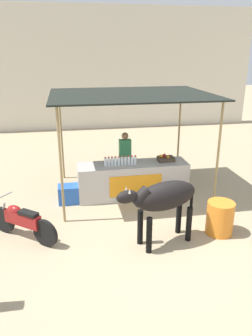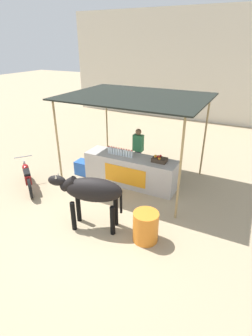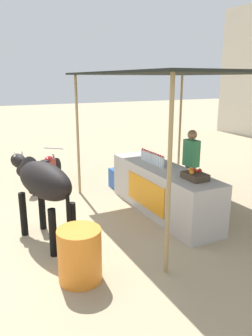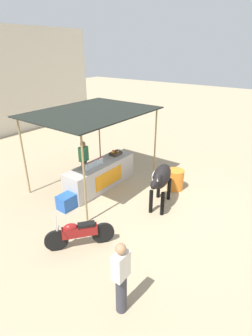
{
  "view_description": "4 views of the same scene",
  "coord_description": "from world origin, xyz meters",
  "px_view_note": "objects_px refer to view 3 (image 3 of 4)",
  "views": [
    {
      "loc": [
        -1.69,
        -6.03,
        3.87
      ],
      "look_at": [
        -0.31,
        1.55,
        1.08
      ],
      "focal_mm": 35.0,
      "sensor_mm": 36.0,
      "label": 1
    },
    {
      "loc": [
        3.3,
        -4.62,
        4.24
      ],
      "look_at": [
        0.46,
        0.97,
        1.2
      ],
      "focal_mm": 28.0,
      "sensor_mm": 36.0,
      "label": 2
    },
    {
      "loc": [
        5.33,
        -1.29,
        2.68
      ],
      "look_at": [
        -0.39,
        1.56,
        0.93
      ],
      "focal_mm": 35.0,
      "sensor_mm": 36.0,
      "label": 3
    },
    {
      "loc": [
        -6.35,
        -3.75,
        4.75
      ],
      "look_at": [
        0.23,
        1.2,
        0.95
      ],
      "focal_mm": 28.0,
      "sensor_mm": 36.0,
      "label": 4
    }
  ],
  "objects_px": {
    "fruit_crate": "(195,175)",
    "cow": "(43,182)",
    "motorcycle_parked": "(46,170)",
    "water_barrel": "(80,255)",
    "stall_counter": "(162,190)",
    "vendor_behind_counter": "(191,167)",
    "cooler_box": "(121,179)"
  },
  "relations": [
    {
      "from": "stall_counter",
      "to": "vendor_behind_counter",
      "type": "relative_size",
      "value": 1.82
    },
    {
      "from": "water_barrel",
      "to": "motorcycle_parked",
      "type": "xyz_separation_m",
      "value": [
        -4.27,
        0.55,
        0.05
      ]
    },
    {
      "from": "fruit_crate",
      "to": "motorcycle_parked",
      "type": "relative_size",
      "value": 0.3
    },
    {
      "from": "fruit_crate",
      "to": "motorcycle_parked",
      "type": "distance_m",
      "value": 4.15
    },
    {
      "from": "stall_counter",
      "to": "cow",
      "type": "xyz_separation_m",
      "value": [
        0.13,
        -2.43,
        0.55
      ]
    },
    {
      "from": "vendor_behind_counter",
      "to": "cow",
      "type": "height_order",
      "value": "vendor_behind_counter"
    },
    {
      "from": "cow",
      "to": "cooler_box",
      "type": "bearing_deg",
      "value": 128.81
    },
    {
      "from": "vendor_behind_counter",
      "to": "stall_counter",
      "type": "bearing_deg",
      "value": -83.78
    },
    {
      "from": "cow",
      "to": "water_barrel",
      "type": "bearing_deg",
      "value": 6.03
    },
    {
      "from": "stall_counter",
      "to": "cooler_box",
      "type": "bearing_deg",
      "value": -176.8
    },
    {
      "from": "vendor_behind_counter",
      "to": "cow",
      "type": "distance_m",
      "value": 3.19
    },
    {
      "from": "vendor_behind_counter",
      "to": "cow",
      "type": "xyz_separation_m",
      "value": [
        0.22,
        -3.18,
        0.18
      ]
    },
    {
      "from": "cooler_box",
      "to": "cow",
      "type": "distance_m",
      "value": 3.09
    },
    {
      "from": "cooler_box",
      "to": "motorcycle_parked",
      "type": "height_order",
      "value": "motorcycle_parked"
    },
    {
      "from": "stall_counter",
      "to": "cooler_box",
      "type": "xyz_separation_m",
      "value": [
        -1.74,
        -0.1,
        -0.24
      ]
    },
    {
      "from": "stall_counter",
      "to": "water_barrel",
      "type": "relative_size",
      "value": 4.01
    },
    {
      "from": "fruit_crate",
      "to": "vendor_behind_counter",
      "type": "distance_m",
      "value": 1.25
    },
    {
      "from": "fruit_crate",
      "to": "stall_counter",
      "type": "bearing_deg",
      "value": -176.59
    },
    {
      "from": "fruit_crate",
      "to": "water_barrel",
      "type": "relative_size",
      "value": 0.59
    },
    {
      "from": "vendor_behind_counter",
      "to": "water_barrel",
      "type": "bearing_deg",
      "value": -62.37
    },
    {
      "from": "cooler_box",
      "to": "water_barrel",
      "type": "relative_size",
      "value": 0.8
    },
    {
      "from": "stall_counter",
      "to": "vendor_behind_counter",
      "type": "xyz_separation_m",
      "value": [
        -0.08,
        0.75,
        0.37
      ]
    },
    {
      "from": "cooler_box",
      "to": "motorcycle_parked",
      "type": "distance_m",
      "value": 1.94
    },
    {
      "from": "stall_counter",
      "to": "motorcycle_parked",
      "type": "distance_m",
      "value": 3.26
    },
    {
      "from": "fruit_crate",
      "to": "cooler_box",
      "type": "bearing_deg",
      "value": -176.73
    },
    {
      "from": "fruit_crate",
      "to": "cow",
      "type": "relative_size",
      "value": 0.24
    },
    {
      "from": "cow",
      "to": "motorcycle_parked",
      "type": "distance_m",
      "value": 3.04
    },
    {
      "from": "fruit_crate",
      "to": "cooler_box",
      "type": "xyz_separation_m",
      "value": [
        -2.67,
        -0.15,
        -0.79
      ]
    },
    {
      "from": "stall_counter",
      "to": "cooler_box",
      "type": "distance_m",
      "value": 1.76
    },
    {
      "from": "vendor_behind_counter",
      "to": "water_barrel",
      "type": "height_order",
      "value": "vendor_behind_counter"
    },
    {
      "from": "vendor_behind_counter",
      "to": "water_barrel",
      "type": "relative_size",
      "value": 2.2
    },
    {
      "from": "cow",
      "to": "fruit_crate",
      "type": "bearing_deg",
      "value": 72.11
    }
  ]
}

